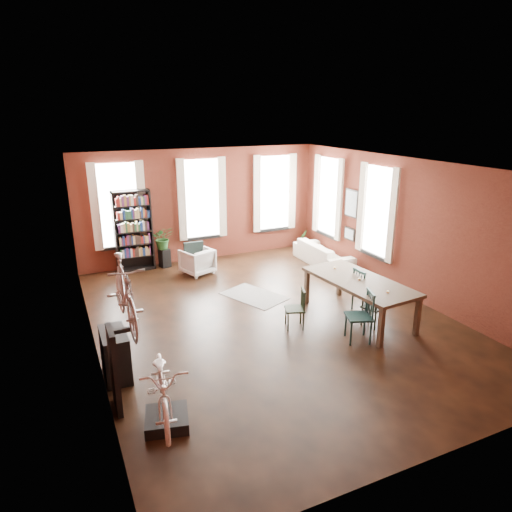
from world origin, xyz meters
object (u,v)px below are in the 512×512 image
dining_chair_a (359,316)px  bike_trainer (167,419)px  dining_chair_d (365,290)px  bookshelf (133,231)px  cream_sofa (323,250)px  bicycle_floor (161,358)px  white_armchair (197,260)px  dining_chair_b (295,309)px  plant_stand (165,258)px  dining_table (358,299)px  dining_chair_c (373,307)px  console_table (115,355)px

dining_chair_a → bike_trainer: (-3.93, -0.92, -0.41)m
dining_chair_d → bookshelf: bookshelf is taller
cream_sofa → bicycle_floor: bearing=131.0°
dining_chair_a → white_armchair: bearing=-141.1°
dining_chair_a → dining_chair_b: bearing=-119.3°
bookshelf → plant_stand: size_ratio=4.24×
dining_table → white_armchair: 4.61m
cream_sofa → white_armchair: bearing=78.5°
white_armchair → cream_sofa: 3.58m
bike_trainer → dining_chair_c: bearing=16.0°
dining_chair_b → console_table: (-3.54, -0.34, -0.01)m
cream_sofa → bike_trainer: (-5.78, -5.05, -0.32)m
bike_trainer → console_table: 1.65m
dining_table → bicycle_floor: 4.88m
plant_stand → bicycle_floor: 6.88m
dining_table → bike_trainer: 4.86m
bookshelf → cream_sofa: (4.95, -1.70, -0.69)m
dining_chair_c → plant_stand: size_ratio=1.58×
white_armchair → console_table: console_table is taller
cream_sofa → dining_chair_b: bearing=139.6°
dining_chair_c → bike_trainer: 4.78m
dining_chair_a → bicycle_floor: 4.07m
dining_chair_b → bicycle_floor: size_ratio=0.47×
bookshelf → cream_sofa: bearing=-19.0°
white_armchair → cream_sofa: bearing=148.9°
dining_chair_a → dining_chair_d: dining_chair_a is taller
dining_chair_d → console_table: 5.33m
bike_trainer → plant_stand: bearing=76.4°
dining_chair_a → dining_chair_b: (-0.84, 0.98, -0.09)m
dining_chair_c → dining_chair_b: bearing=47.7°
cream_sofa → plant_stand: cream_sofa is taller
cream_sofa → console_table: bearing=119.3°
bookshelf → dining_chair_c: bearing=-55.4°
dining_table → dining_chair_d: bearing=26.2°
dining_chair_b → bookshelf: bearing=-135.5°
dining_chair_c → white_armchair: dining_chair_c is taller
dining_chair_c → white_armchair: size_ratio=1.08×
dining_chair_a → dining_chair_c: 0.78m
console_table → bicycle_floor: bearing=-74.0°
bookshelf → console_table: (-1.28, -5.20, -0.70)m
bookshelf → bike_trainer: 6.88m
cream_sofa → plant_stand: 4.48m
dining_chair_b → cream_sofa: (2.69, 3.16, -0.00)m
dining_table → cream_sofa: bearing=63.9°
bookshelf → white_armchair: (1.44, -0.99, -0.72)m
dining_table → dining_chair_c: bearing=-86.8°
dining_chair_b → plant_stand: dining_chair_b is taller
dining_chair_c → bike_trainer: dining_chair_c is taller
dining_chair_c → bicycle_floor: 4.81m
dining_chair_c → bookshelf: bearing=13.3°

